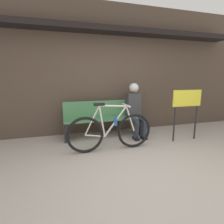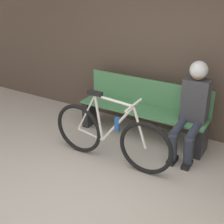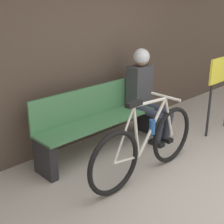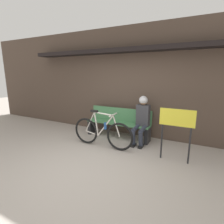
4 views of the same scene
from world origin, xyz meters
TOP-DOWN VIEW (x-y plane):
  - ground_plane at (0.00, 0.00)m, footprint 24.00×24.00m
  - storefront_wall at (0.00, 2.29)m, footprint 12.00×0.56m
  - park_bench_near at (-0.20, 1.85)m, footprint 1.90×0.42m
  - bicycle at (-0.28, 1.01)m, footprint 1.70×0.40m
  - person_seated at (0.54, 1.73)m, footprint 0.34×0.65m

SIDE VIEW (x-z plane):
  - ground_plane at x=0.00m, z-range 0.00..0.00m
  - bicycle at x=-0.28m, z-range -0.09..0.86m
  - park_bench_near at x=-0.20m, z-range -0.01..0.85m
  - person_seated at x=0.54m, z-range 0.09..1.38m
  - storefront_wall at x=0.00m, z-range 0.06..3.26m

